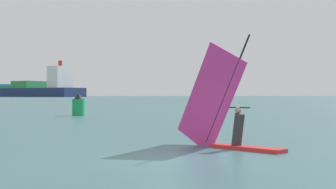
# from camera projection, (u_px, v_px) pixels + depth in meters

# --- Properties ---
(ground_plane) EXTENTS (4000.00, 4000.00, 0.00)m
(ground_plane) POSITION_uv_depth(u_px,v_px,m) (176.00, 159.00, 12.92)
(ground_plane) COLOR #386066
(windsurfer) EXTENTS (3.85, 2.52, 3.91)m
(windsurfer) POSITION_uv_depth(u_px,v_px,m) (226.00, 118.00, 15.63)
(windsurfer) COLOR red
(windsurfer) RESTS_ON ground_plane
(cargo_ship) EXTENTS (184.82, 91.46, 37.88)m
(cargo_ship) POSITION_uv_depth(u_px,v_px,m) (16.00, 89.00, 537.36)
(cargo_ship) COLOR navy
(cargo_ship) RESTS_ON ground_plane
(distant_headland) EXTENTS (1306.00, 443.78, 41.93)m
(distant_headland) POSITION_uv_depth(u_px,v_px,m) (300.00, 88.00, 1273.81)
(distant_headland) COLOR #60665B
(distant_headland) RESTS_ON ground_plane
(channel_buoy) EXTENTS (1.07, 1.07, 1.91)m
(channel_buoy) POSITION_uv_depth(u_px,v_px,m) (79.00, 106.00, 40.54)
(channel_buoy) COLOR #19994C
(channel_buoy) RESTS_ON ground_plane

